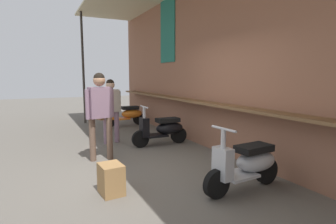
{
  "coord_description": "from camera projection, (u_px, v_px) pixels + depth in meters",
  "views": [
    {
      "loc": [
        4.29,
        -1.63,
        1.64
      ],
      "look_at": [
        -1.51,
        1.24,
        0.79
      ],
      "focal_mm": 28.67,
      "sensor_mm": 36.0,
      "label": 1
    }
  ],
  "objects": [
    {
      "name": "market_stall_facade",
      "position": [
        231.0,
        49.0,
        5.28
      ],
      "size": [
        13.02,
        2.34,
        3.99
      ],
      "color": "#8C5B44",
      "rests_on": "ground_plane"
    },
    {
      "name": "shopper_with_handbag",
      "position": [
        110.0,
        105.0,
        6.56
      ],
      "size": [
        0.37,
        0.64,
        1.58
      ],
      "rotation": [
        0.0,
        0.0,
        0.23
      ],
      "color": "gray",
      "rests_on": "ground_plane"
    },
    {
      "name": "scooter_black",
      "position": [
        163.0,
        129.0,
        6.46
      ],
      "size": [
        0.46,
        1.4,
        0.97
      ],
      "rotation": [
        0.0,
        0.0,
        -1.6
      ],
      "color": "black",
      "rests_on": "ground_plane"
    },
    {
      "name": "merchandise_crate",
      "position": [
        111.0,
        179.0,
        3.76
      ],
      "size": [
        0.39,
        0.32,
        0.43
      ],
      "primitive_type": "cube",
      "rotation": [
        0.0,
        0.0,
        0.07
      ],
      "color": "olive",
      "rests_on": "ground_plane"
    },
    {
      "name": "scooter_silver",
      "position": [
        248.0,
        164.0,
        3.9
      ],
      "size": [
        0.49,
        1.4,
        0.97
      ],
      "rotation": [
        0.0,
        0.0,
        -1.5
      ],
      "color": "#B2B5BA",
      "rests_on": "ground_plane"
    },
    {
      "name": "shopper_browsing",
      "position": [
        100.0,
        107.0,
        5.19
      ],
      "size": [
        0.28,
        0.57,
        1.72
      ],
      "rotation": [
        0.0,
        0.0,
        0.21
      ],
      "color": "brown",
      "rests_on": "ground_plane"
    },
    {
      "name": "scooter_orange",
      "position": [
        127.0,
        114.0,
        8.99
      ],
      "size": [
        0.46,
        1.4,
        0.97
      ],
      "rotation": [
        0.0,
        0.0,
        -1.6
      ],
      "color": "orange",
      "rests_on": "ground_plane"
    },
    {
      "name": "ground_plane",
      "position": [
        143.0,
        170.0,
        4.75
      ],
      "size": [
        36.46,
        36.46,
        0.0
      ],
      "primitive_type": "plane",
      "color": "#605B54"
    }
  ]
}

